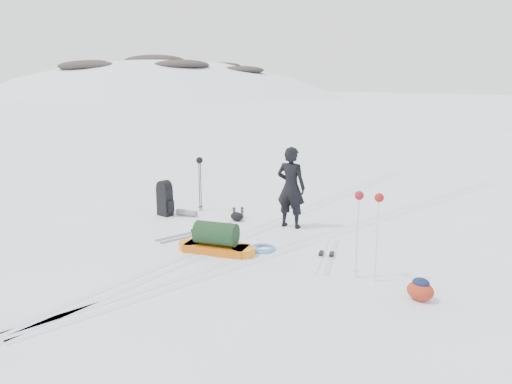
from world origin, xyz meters
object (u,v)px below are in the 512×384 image
skier (291,187)px  expedition_rucksack (167,199)px  pulk_sled (216,241)px  ski_poles_black (200,167)px

skier → expedition_rucksack: skier is taller
pulk_sled → ski_poles_black: size_ratio=1.18×
skier → pulk_sled: bearing=75.5°
pulk_sled → expedition_rucksack: bearing=136.9°
pulk_sled → expedition_rucksack: expedition_rucksack is taller
expedition_rucksack → ski_poles_black: 1.09m
ski_poles_black → skier: bearing=22.9°
skier → ski_poles_black: bearing=-5.1°
expedition_rucksack → pulk_sled: bearing=-23.7°
skier → ski_poles_black: size_ratio=1.33×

